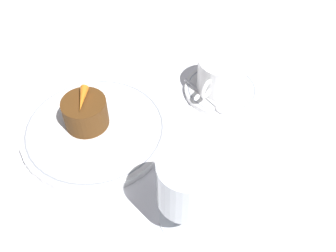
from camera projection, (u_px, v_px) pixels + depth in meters
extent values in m
plane|color=white|center=(98.00, 143.00, 0.64)|extent=(3.00, 3.00, 0.00)
cylinder|color=white|center=(95.00, 130.00, 0.65)|extent=(0.24, 0.24, 0.01)
torus|color=#999EA8|center=(95.00, 128.00, 0.65)|extent=(0.23, 0.23, 0.00)
cylinder|color=white|center=(221.00, 90.00, 0.72)|extent=(0.13, 0.13, 0.01)
torus|color=#999EA8|center=(221.00, 88.00, 0.72)|extent=(0.12, 0.12, 0.00)
cylinder|color=white|center=(221.00, 74.00, 0.69)|extent=(0.09, 0.09, 0.06)
cylinder|color=brown|center=(222.00, 72.00, 0.69)|extent=(0.07, 0.07, 0.05)
torus|color=white|center=(207.00, 89.00, 0.66)|extent=(0.04, 0.01, 0.04)
cube|color=silver|center=(200.00, 92.00, 0.70)|extent=(0.03, 0.08, 0.00)
ellipsoid|color=silver|center=(221.00, 110.00, 0.68)|extent=(0.02, 0.03, 0.00)
cylinder|color=silver|center=(185.00, 219.00, 0.55)|extent=(0.07, 0.07, 0.01)
cylinder|color=silver|center=(186.00, 208.00, 0.53)|extent=(0.01, 0.01, 0.05)
cylinder|color=silver|center=(187.00, 182.00, 0.48)|extent=(0.08, 0.08, 0.07)
cylinder|color=#470A14|center=(187.00, 189.00, 0.49)|extent=(0.07, 0.07, 0.04)
cube|color=silver|center=(51.00, 220.00, 0.55)|extent=(0.03, 0.05, 0.01)
cylinder|color=#563314|center=(85.00, 113.00, 0.63)|extent=(0.07, 0.07, 0.05)
cone|color=orange|center=(82.00, 99.00, 0.61)|extent=(0.05, 0.04, 0.01)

